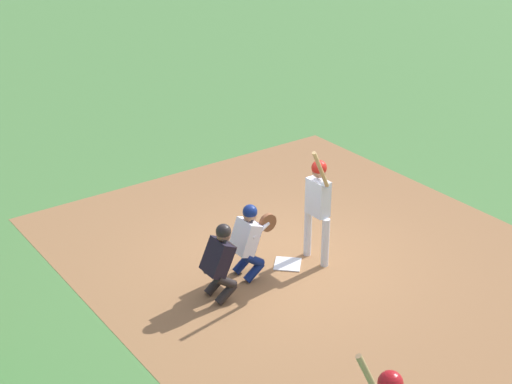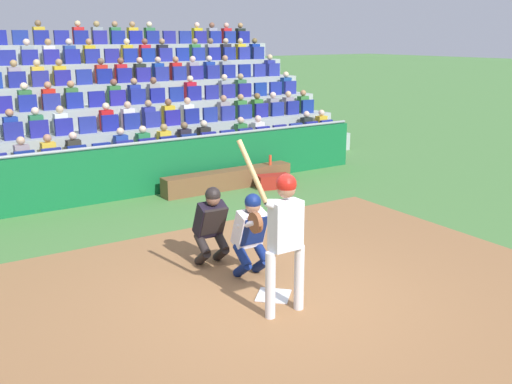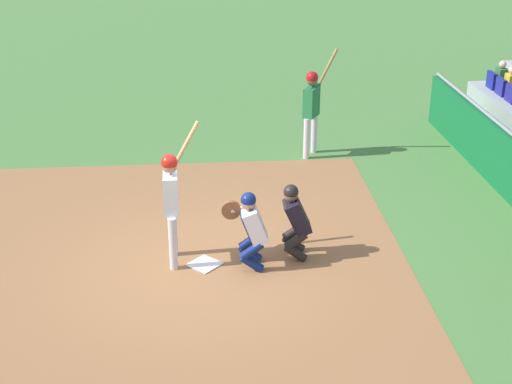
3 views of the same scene
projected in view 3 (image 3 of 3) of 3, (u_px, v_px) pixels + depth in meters
name	position (u px, v px, depth m)	size (l,w,h in m)	color
ground_plane	(205.00, 265.00, 11.97)	(160.00, 160.00, 0.00)	#4C803E
infield_dirt_patch	(173.00, 266.00, 11.92)	(8.74, 7.51, 0.01)	#9A6941
home_plate_marker	(205.00, 264.00, 11.96)	(0.44, 0.44, 0.02)	white
batter_at_plate	(171.00, 196.00, 11.61)	(0.71, 0.63, 2.24)	silver
catcher_crouching	(251.00, 225.00, 11.64)	(0.47, 0.72, 1.30)	navy
home_plate_umpire	(295.00, 218.00, 11.94)	(0.48, 0.48, 1.29)	black
on_deck_batter	(312.00, 103.00, 15.89)	(0.52, 0.76, 2.34)	silver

